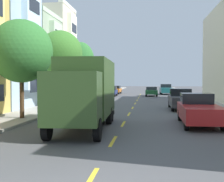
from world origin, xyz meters
name	(u,v)px	position (x,y,z in m)	size (l,w,h in m)	color
ground_plane	(136,101)	(0.00, 30.00, 0.00)	(160.00, 160.00, 0.00)	#4C4C4F
sidewalk_left	(72,102)	(-7.10, 28.00, 0.07)	(3.20, 120.00, 0.14)	#A39E93
sidewalk_right	(203,103)	(7.10, 28.00, 0.07)	(3.20, 120.00, 0.14)	#A39E93
lane_centerline_dashes	(134,105)	(0.00, 24.50, 0.00)	(0.14, 47.20, 0.01)	yellow
townhouse_fifth_cream	(26,54)	(-14.70, 33.47, 5.84)	(12.81, 6.70, 12.08)	beige
street_tree_second	(21,51)	(-6.40, 12.82, 4.28)	(3.86, 3.86, 6.10)	#47331E
street_tree_third	(60,53)	(-6.40, 21.13, 4.84)	(3.98, 3.98, 6.73)	#47331E
street_tree_farthest	(81,61)	(-6.40, 29.44, 4.67)	(3.15, 3.15, 6.70)	#47331E
delivery_box_truck	(86,90)	(-1.81, 10.28, 2.01)	(2.68, 8.25, 3.58)	#2D471E
parked_pickup_red	(199,110)	(4.23, 12.13, 0.83)	(2.05, 5.32, 1.73)	#AD1E1E
parked_sedan_orange	(115,90)	(-4.47, 48.54, 0.75)	(1.89, 4.54, 1.43)	orange
parked_wagon_white	(101,93)	(-4.45, 32.47, 0.80)	(1.90, 4.73, 1.50)	silver
parked_hatchback_navy	(111,91)	(-4.33, 40.87, 0.76)	(1.75, 4.01, 1.50)	navy
parked_pickup_teal	(166,89)	(4.32, 47.78, 0.83)	(2.15, 5.35, 1.73)	#195B60
parked_pickup_charcoal	(182,100)	(4.20, 21.18, 0.83)	(2.02, 5.31, 1.73)	#333338
moving_forest_sedan	(151,91)	(1.80, 42.08, 0.75)	(1.80, 4.50, 1.43)	#194C28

